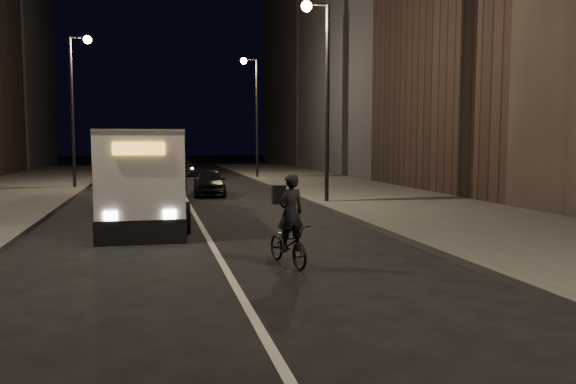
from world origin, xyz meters
TOP-DOWN VIEW (x-y plane):
  - ground at (0.00, 0.00)m, footprint 180.00×180.00m
  - sidewalk_right at (8.50, 14.00)m, footprint 7.00×70.00m
  - building_row_right at (16.00, 27.50)m, footprint 8.00×61.00m
  - streetlight_right_mid at (5.33, 12.00)m, footprint 1.20×0.44m
  - streetlight_right_far at (5.33, 28.00)m, footprint 1.20×0.44m
  - streetlight_left_far at (-5.33, 22.00)m, footprint 1.20×0.44m
  - city_bus at (-1.61, 9.99)m, footprint 2.87×11.14m
  - cyclist_on_bicycle at (1.37, 1.29)m, footprint 0.96×1.82m
  - car_near at (1.23, 17.28)m, footprint 1.82×3.93m
  - car_mid at (-3.60, 24.62)m, footprint 1.33×3.75m
  - car_far at (0.80, 33.05)m, footprint 2.22×4.32m

SIDE VIEW (x-z plane):
  - ground at x=0.00m, z-range 0.00..0.00m
  - sidewalk_right at x=8.50m, z-range 0.00..0.16m
  - car_far at x=0.80m, z-range 0.00..1.20m
  - car_mid at x=-3.60m, z-range 0.00..1.23m
  - car_near at x=1.23m, z-range 0.00..1.30m
  - cyclist_on_bicycle at x=1.37m, z-range -0.33..1.67m
  - city_bus at x=-1.61m, z-range 0.13..3.11m
  - streetlight_right_mid at x=5.33m, z-range 1.30..9.42m
  - streetlight_right_far at x=5.33m, z-range 1.30..9.42m
  - streetlight_left_far at x=-5.33m, z-range 1.30..9.42m
  - building_row_right at x=16.00m, z-range 0.00..21.00m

